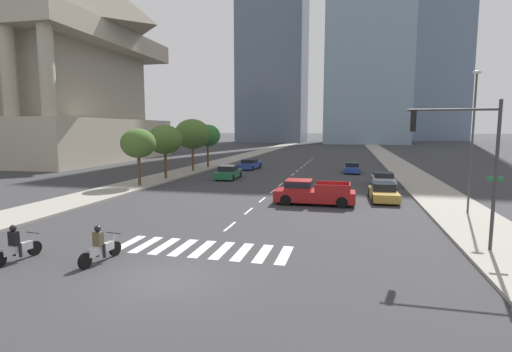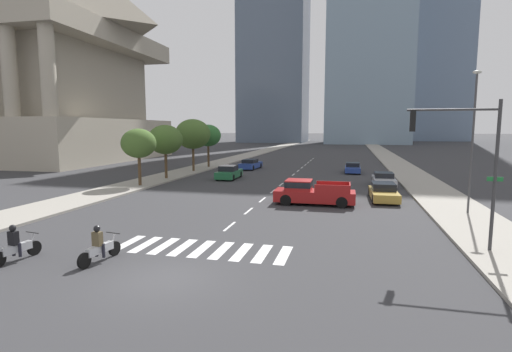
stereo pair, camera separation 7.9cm
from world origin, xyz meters
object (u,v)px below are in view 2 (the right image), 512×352
at_px(pickup_truck, 311,193).
at_px(sedan_silver_4, 384,180).
at_px(sedan_blue_0, 251,164).
at_px(sedan_blue_2, 353,168).
at_px(street_tree_fourth, 208,136).
at_px(sedan_green_3, 229,173).
at_px(street_tree_third, 193,134).
at_px(traffic_signal_near, 464,149).
at_px(motorcycle_trailing, 99,247).
at_px(street_lamp_east, 473,133).
at_px(sedan_gold_1, 383,192).
at_px(motorcycle_lead, 16,247).
at_px(street_tree_second, 165,140).
at_px(street_tree_nearest, 139,143).

height_order(pickup_truck, sedan_silver_4, pickup_truck).
distance_m(sedan_blue_0, sedan_blue_2, 12.82).
relative_size(sedan_blue_2, street_tree_fourth, 0.79).
height_order(sedan_green_3, street_tree_third, street_tree_third).
bearing_deg(traffic_signal_near, motorcycle_trailing, 18.75).
xyz_separation_m(sedan_blue_2, street_lamp_east, (6.63, -21.58, 4.40)).
relative_size(pickup_truck, sedan_gold_1, 1.15).
height_order(motorcycle_lead, sedan_blue_0, motorcycle_lead).
xyz_separation_m(pickup_truck, street_lamp_east, (9.57, -1.26, 4.14)).
bearing_deg(street_tree_second, motorcycle_trailing, -69.27).
relative_size(pickup_truck, street_tree_second, 1.01).
bearing_deg(street_lamp_east, sedan_green_3, 146.15).
distance_m(pickup_truck, street_tree_nearest, 16.56).
bearing_deg(motorcycle_trailing, sedan_silver_4, -19.73).
relative_size(motorcycle_trailing, sedan_silver_4, 0.50).
bearing_deg(street_tree_second, sedan_silver_4, 1.72).
xyz_separation_m(street_tree_third, street_tree_fourth, (-0.00, 5.10, -0.27)).
bearing_deg(motorcycle_trailing, street_tree_fourth, 21.87).
xyz_separation_m(pickup_truck, sedan_gold_1, (5.03, 2.82, -0.23)).
relative_size(pickup_truck, street_lamp_east, 0.65).
relative_size(sedan_blue_2, street_lamp_east, 0.52).
distance_m(motorcycle_lead, pickup_truck, 17.58).
height_order(motorcycle_trailing, street_tree_fourth, street_tree_fourth).
bearing_deg(sedan_gold_1, sedan_blue_0, -143.32).
distance_m(sedan_gold_1, street_tree_fourth, 28.30).
relative_size(pickup_truck, sedan_blue_2, 1.24).
bearing_deg(sedan_blue_0, sedan_gold_1, -137.70).
bearing_deg(pickup_truck, street_tree_second, -31.74).
relative_size(motorcycle_trailing, street_tree_second, 0.41).
distance_m(motorcycle_trailing, sedan_silver_4, 26.93).
bearing_deg(sedan_blue_2, sedan_gold_1, 6.83).
distance_m(motorcycle_trailing, street_tree_third, 31.83).
relative_size(motorcycle_trailing, street_lamp_east, 0.26).
distance_m(motorcycle_lead, street_tree_nearest, 19.85).
xyz_separation_m(sedan_green_3, street_tree_third, (-6.07, 5.08, 3.89)).
xyz_separation_m(sedan_blue_0, street_tree_nearest, (-5.83, -17.10, 3.29)).
distance_m(motorcycle_lead, street_tree_second, 24.78).
relative_size(traffic_signal_near, street_tree_fourth, 1.12).
bearing_deg(sedan_blue_2, traffic_signal_near, 8.17).
relative_size(street_lamp_east, street_tree_third, 1.36).
height_order(motorcycle_lead, street_tree_fourth, street_tree_fourth).
xyz_separation_m(sedan_gold_1, street_lamp_east, (4.54, -4.08, 4.37)).
bearing_deg(sedan_blue_0, street_tree_fourth, 91.39).
relative_size(sedan_silver_4, street_tree_nearest, 0.88).
relative_size(motorcycle_trailing, street_tree_third, 0.36).
height_order(sedan_gold_1, sedan_blue_2, sedan_gold_1).
bearing_deg(sedan_blue_2, street_tree_fourth, -94.46).
distance_m(sedan_gold_1, sedan_green_3, 17.05).
bearing_deg(street_tree_second, street_tree_fourth, 90.00).
xyz_separation_m(pickup_truck, sedan_blue_2, (2.94, 20.32, -0.26)).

